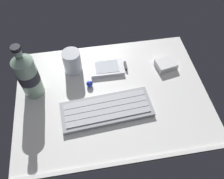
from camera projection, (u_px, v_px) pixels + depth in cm
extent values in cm
cube|color=silver|center=(112.00, 96.00, 80.12)|extent=(64.00, 48.00, 2.00)
cube|color=silver|center=(126.00, 162.00, 65.46)|extent=(64.00, 1.20, 0.80)
cube|color=#93969B|center=(107.00, 110.00, 75.08)|extent=(29.67, 12.91, 1.40)
cube|color=#ADAFB5|center=(104.00, 100.00, 76.27)|extent=(26.75, 3.78, 0.30)
cube|color=#ADAFB5|center=(106.00, 105.00, 75.02)|extent=(26.75, 3.78, 0.30)
cube|color=#ADAFB5|center=(107.00, 111.00, 73.76)|extent=(26.75, 3.78, 0.30)
cube|color=#ADAFB5|center=(109.00, 117.00, 72.51)|extent=(26.75, 3.78, 0.30)
cube|color=silver|center=(108.00, 68.00, 85.43)|extent=(12.14, 7.82, 1.40)
cube|color=silver|center=(108.00, 66.00, 84.82)|extent=(8.51, 6.08, 0.10)
cube|color=#333338|center=(126.00, 66.00, 85.97)|extent=(0.87, 3.81, 1.12)
cylinder|color=silver|center=(72.00, 62.00, 82.40)|extent=(6.40, 6.40, 8.50)
cylinder|color=red|center=(73.00, 64.00, 83.20)|extent=(5.50, 5.50, 6.12)
cylinder|color=#9EC1A8|center=(29.00, 78.00, 74.03)|extent=(6.60, 6.60, 15.00)
cone|color=#9EC1A8|center=(20.00, 58.00, 66.82)|extent=(6.60, 6.60, 2.80)
cylinder|color=#9EC1A8|center=(17.00, 52.00, 64.95)|extent=(2.51, 2.51, 1.80)
cylinder|color=black|center=(16.00, 48.00, 63.74)|extent=(2.77, 2.77, 1.20)
cylinder|color=#2D2D38|center=(28.00, 76.00, 73.42)|extent=(6.73, 6.73, 3.80)
cube|color=white|center=(166.00, 64.00, 85.74)|extent=(7.92, 6.80, 2.40)
sphere|color=#2338B2|center=(90.00, 84.00, 80.64)|extent=(2.20, 2.20, 2.20)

